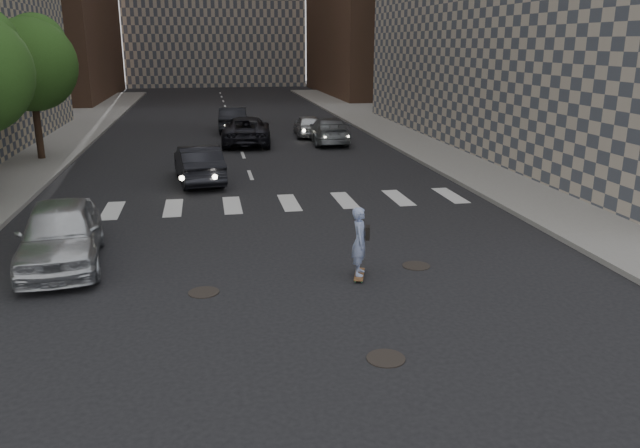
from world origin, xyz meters
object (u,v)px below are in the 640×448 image
Objects in this scene: silver_sedan at (61,234)px; traffic_car_d at (308,125)px; traffic_car_c at (247,130)px; traffic_car_a at (199,164)px; skateboarder at (360,241)px; tree_c at (31,60)px; traffic_car_b at (328,130)px; traffic_car_e at (233,119)px.

traffic_car_d is at bearing 58.49° from silver_sedan.
traffic_car_a is at bearing 79.72° from traffic_car_c.
skateboarder is 0.39× the size of traffic_car_a.
tree_c reaches higher than traffic_car_c.
tree_c reaches higher than skateboarder.
traffic_car_a is 9.75m from traffic_car_c.
tree_c is 1.36× the size of traffic_car_b.
traffic_car_d is at bearing 101.05° from skateboarder.
traffic_car_b is 1.03× the size of traffic_car_e.
traffic_car_b is at bearing -135.62° from traffic_car_a.
traffic_car_d is at bearing 149.97° from traffic_car_e.
traffic_car_b reaches higher than traffic_car_d.
traffic_car_d is (2.57, 23.26, -0.26)m from skateboarder.
tree_c is at bearing 139.62° from skateboarder.
traffic_car_b is 2.83m from traffic_car_d.
traffic_car_e reaches higher than traffic_car_c.
skateboarder is at bearing 84.09° from traffic_car_b.
skateboarder is at bearing -24.07° from silver_sedan.
traffic_car_c is at bearing 18.31° from tree_c.
silver_sedan is 9.84m from traffic_car_a.
silver_sedan is (3.95, -15.38, -3.83)m from tree_c.
silver_sedan reaches higher than traffic_car_e.
traffic_car_c is 1.17× the size of traffic_car_e.
tree_c is at bearing 25.66° from traffic_car_d.
skateboarder is at bearing 87.14° from traffic_car_d.
tree_c is 13.27m from traffic_car_e.
tree_c reaches higher than silver_sedan.
traffic_car_e is (2.09, 14.65, 0.03)m from traffic_car_a.
traffic_car_a is at bearing 54.93° from traffic_car_b.
traffic_car_e is (-1.73, 26.17, -0.14)m from skateboarder.
traffic_car_b is (10.45, 18.24, -0.11)m from silver_sedan.
traffic_car_b is at bearing 98.34° from skateboarder.
traffic_car_b is 0.89× the size of traffic_car_c.
traffic_car_e reaches higher than traffic_car_b.
silver_sedan is 0.98× the size of traffic_car_b.
skateboarder is 20.96m from traffic_car_c.
traffic_car_a is (-3.82, 11.51, -0.17)m from skateboarder.
skateboarder is at bearing -57.72° from tree_c.
traffic_car_c is (2.57, 9.41, 0.02)m from traffic_car_a.
silver_sedan is 24.51m from traffic_car_e.
skateboarder is 20.77m from traffic_car_b.
tree_c reaches higher than traffic_car_b.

